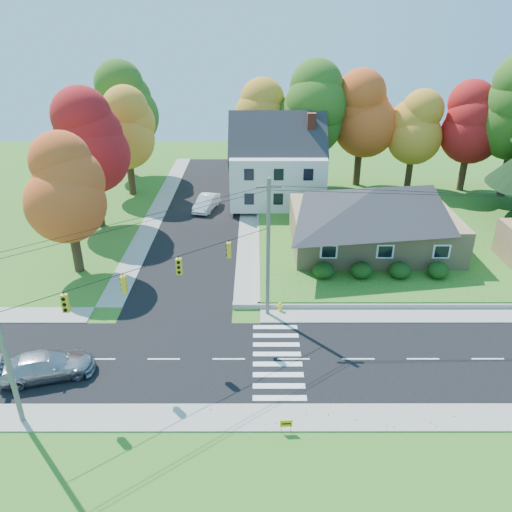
{
  "coord_description": "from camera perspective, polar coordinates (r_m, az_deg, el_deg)",
  "views": [
    {
      "loc": [
        -2.34,
        -24.96,
        19.05
      ],
      "look_at": [
        -2.31,
        8.0,
        3.24
      ],
      "focal_mm": 35.0,
      "sensor_mm": 36.0,
      "label": 1
    }
  ],
  "objects": [
    {
      "name": "fire_hydrant",
      "position": [
        35.82,
        2.75,
        -5.85
      ],
      "size": [
        0.43,
        0.34,
        0.76
      ],
      "color": "#FFF51B",
      "rests_on": "ground"
    },
    {
      "name": "silver_sedan",
      "position": [
        32.05,
        -22.8,
        -11.44
      ],
      "size": [
        5.73,
        3.54,
        1.55
      ],
      "primitive_type": "imported",
      "rotation": [
        0.0,
        0.0,
        1.84
      ],
      "color": "#9D9EA7",
      "rests_on": "road_main"
    },
    {
      "name": "ground",
      "position": [
        31.49,
        4.3,
        -11.68
      ],
      "size": [
        120.0,
        120.0,
        0.0
      ],
      "primitive_type": "plane",
      "color": "#3D7923"
    },
    {
      "name": "tree_lot_1",
      "position": [
        59.07,
        6.36,
        16.29
      ],
      "size": [
        7.84,
        7.84,
        14.6
      ],
      "color": "#3F2A19",
      "rests_on": "lawn"
    },
    {
      "name": "sidewalk_south",
      "position": [
        27.66,
        5.05,
        -17.9
      ],
      "size": [
        90.0,
        2.0,
        0.08
      ],
      "primitive_type": "cube",
      "color": "#9C9A90",
      "rests_on": "ground"
    },
    {
      "name": "road_cross",
      "position": [
        54.7,
        -6.02,
        5.11
      ],
      "size": [
        8.0,
        44.0,
        0.02
      ],
      "primitive_type": "cube",
      "color": "black",
      "rests_on": "ground"
    },
    {
      "name": "lawn",
      "position": [
        51.97,
        17.14,
        3.24
      ],
      "size": [
        30.0,
        30.0,
        0.5
      ],
      "primitive_type": "cube",
      "color": "#3D7923",
      "rests_on": "ground"
    },
    {
      "name": "tree_lot_3",
      "position": [
        61.85,
        17.72,
        13.85
      ],
      "size": [
        6.16,
        6.16,
        11.47
      ],
      "color": "#3F2A19",
      "rests_on": "lawn"
    },
    {
      "name": "white_car",
      "position": [
        54.84,
        -5.68,
        6.08
      ],
      "size": [
        2.81,
        5.12,
        1.6
      ],
      "primitive_type": "imported",
      "rotation": [
        0.0,
        0.0,
        -0.24
      ],
      "color": "silver",
      "rests_on": "road_cross"
    },
    {
      "name": "traffic_infrastructure",
      "position": [
        29.84,
        4.16,
        -2.21
      ],
      "size": [
        38.1,
        10.66,
        10.0
      ],
      "color": "#666059",
      "rests_on": "ground"
    },
    {
      "name": "tree_west_0",
      "position": [
        41.51,
        -20.91,
        7.28
      ],
      "size": [
        6.16,
        6.16,
        11.47
      ],
      "color": "#3F2A19",
      "rests_on": "ground"
    },
    {
      "name": "tree_west_2",
      "position": [
        59.89,
        -14.67,
        14.01
      ],
      "size": [
        6.72,
        6.72,
        12.51
      ],
      "color": "#3F2A19",
      "rests_on": "ground"
    },
    {
      "name": "road_main",
      "position": [
        31.48,
        4.3,
        -11.67
      ],
      "size": [
        90.0,
        8.0,
        0.02
      ],
      "primitive_type": "cube",
      "color": "black",
      "rests_on": "ground"
    },
    {
      "name": "tree_lot_4",
      "position": [
        62.87,
        23.43,
        13.77
      ],
      "size": [
        6.72,
        6.72,
        12.51
      ],
      "color": "#3F2A19",
      "rests_on": "lawn"
    },
    {
      "name": "tree_west_3",
      "position": [
        67.8,
        -14.9,
        16.39
      ],
      "size": [
        7.84,
        7.84,
        14.6
      ],
      "color": "#3F2A19",
      "rests_on": "ground"
    },
    {
      "name": "colonial_house",
      "position": [
        54.96,
        2.47,
        10.34
      ],
      "size": [
        10.4,
        8.4,
        9.6
      ],
      "color": "silver",
      "rests_on": "lawn"
    },
    {
      "name": "tree_lot_0",
      "position": [
        59.94,
        0.28,
        15.3
      ],
      "size": [
        6.72,
        6.72,
        12.51
      ],
      "color": "#3F2A19",
      "rests_on": "lawn"
    },
    {
      "name": "tree_lot_2",
      "position": [
        61.08,
        12.05,
        15.59
      ],
      "size": [
        7.28,
        7.28,
        13.56
      ],
      "color": "#3F2A19",
      "rests_on": "lawn"
    },
    {
      "name": "sidewalk_north",
      "position": [
        35.56,
        3.75,
        -6.75
      ],
      "size": [
        90.0,
        2.0,
        0.08
      ],
      "primitive_type": "cube",
      "color": "#9C9A90",
      "rests_on": "ground"
    },
    {
      "name": "tree_west_1",
      "position": [
        50.63,
        -18.51,
        12.27
      ],
      "size": [
        7.28,
        7.28,
        13.56
      ],
      "color": "#3F2A19",
      "rests_on": "ground"
    },
    {
      "name": "ranch_house",
      "position": [
        45.1,
        13.24,
        4.44
      ],
      "size": [
        14.6,
        10.6,
        5.4
      ],
      "color": "tan",
      "rests_on": "lawn"
    },
    {
      "name": "hedge_row",
      "position": [
        40.32,
        14.08,
        -1.58
      ],
      "size": [
        10.7,
        1.7,
        1.27
      ],
      "color": "#163A10",
      "rests_on": "lawn"
    },
    {
      "name": "yard_sign",
      "position": [
        26.54,
        3.46,
        -18.59
      ],
      "size": [
        0.63,
        0.07,
        0.79
      ],
      "color": "black",
      "rests_on": "ground"
    }
  ]
}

